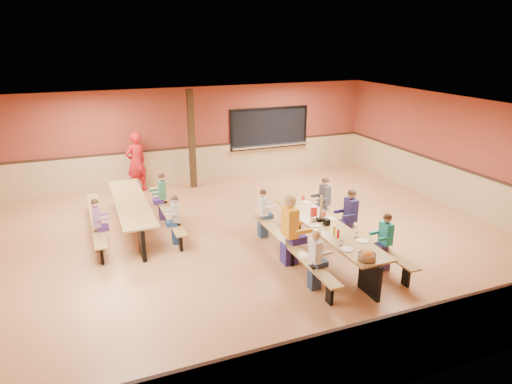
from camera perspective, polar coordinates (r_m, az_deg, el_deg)
name	(u,v)px	position (r m, az deg, el deg)	size (l,w,h in m)	color
ground	(250,241)	(10.54, -0.75, -6.20)	(12.00, 12.00, 0.00)	#A5673E
room_envelope	(250,214)	(10.26, -0.77, -2.71)	(12.04, 10.04, 3.02)	brown
kitchen_pass_through	(269,130)	(15.40, 1.67, 7.77)	(2.78, 0.28, 1.38)	black
structural_post	(192,140)	(14.01, -8.05, 6.50)	(0.18, 0.18, 3.00)	black
cafeteria_table_main	(327,235)	(9.70, 8.86, -5.35)	(1.91, 3.70, 0.74)	olive
cafeteria_table_second	(132,209)	(11.36, -15.29, -2.10)	(1.91, 3.70, 0.74)	olive
seated_child_white_left	(315,261)	(8.53, 7.41, -8.50)	(0.34, 0.28, 1.14)	silver
seated_adult_yellow	(290,230)	(9.32, 4.24, -4.78)	(0.50, 0.41, 1.47)	gold
seated_child_grey_left	(263,214)	(10.57, 0.88, -2.72)	(0.34, 0.28, 1.15)	white
seated_child_teal_right	(385,242)	(9.47, 15.83, -6.05)	(0.36, 0.29, 1.19)	teal
seated_child_navy_right	(350,218)	(10.38, 11.70, -3.14)	(0.41, 0.33, 1.29)	navy
seated_child_char_right	(325,202)	(11.29, 8.56, -1.29)	(0.38, 0.31, 1.22)	#404349
seated_child_purple_sec	(98,225)	(10.51, -19.20, -3.91)	(0.35, 0.28, 1.16)	#89568E
seated_child_green_sec	(162,197)	(11.82, -11.61, -0.59)	(0.37, 0.30, 1.21)	#367353
seated_child_tan_sec	(176,220)	(10.39, -10.00, -3.49)	(0.33, 0.27, 1.13)	#A99989
standing_woman	(136,162)	(14.01, -14.75, 3.61)	(0.67, 0.44, 1.84)	red
punch_pitcher	(314,211)	(10.05, 7.25, -2.36)	(0.16, 0.16, 0.22)	red
chip_bowl	(367,256)	(8.31, 13.71, -7.79)	(0.32, 0.32, 0.15)	orange
napkin_dispenser	(327,222)	(9.63, 8.83, -3.71)	(0.10, 0.14, 0.13)	black
condiment_mustard	(334,230)	(9.21, 9.76, -4.70)	(0.06, 0.06, 0.17)	yellow
condiment_ketchup	(338,234)	(9.07, 10.24, -5.13)	(0.06, 0.06, 0.17)	#B2140F
table_paddle	(321,215)	(9.79, 8.11, -2.82)	(0.16, 0.16, 0.56)	black
place_settings	(328,223)	(9.59, 8.94, -3.88)	(0.65, 3.30, 0.11)	beige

